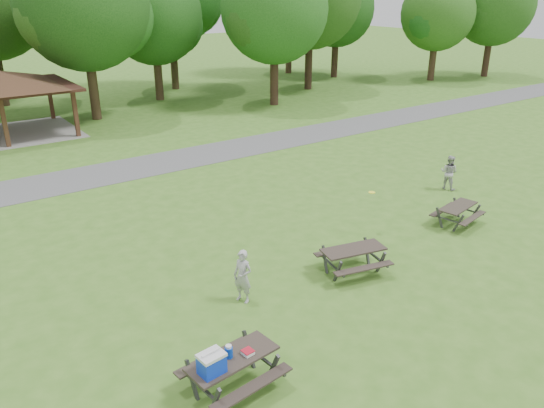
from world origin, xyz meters
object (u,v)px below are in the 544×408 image
Objects in this scene: frisbee_catcher at (449,172)px; picnic_table_near at (226,364)px; picnic_table_middle at (353,254)px; frisbee_thrower at (243,276)px.

picnic_table_near is at bearing 93.99° from frisbee_catcher.
picnic_table_near is 1.44× the size of frisbee_catcher.
frisbee_thrower reaches higher than picnic_table_middle.
frisbee_catcher reaches higher than picnic_table_near.
frisbee_catcher is at bearing 20.19° from picnic_table_near.
picnic_table_near is 3.59m from frisbee_thrower.
picnic_table_near is at bearing -60.70° from frisbee_thrower.
frisbee_thrower is at bearing 52.08° from picnic_table_near.
frisbee_thrower is (2.21, 2.84, -0.03)m from picnic_table_near.
frisbee_thrower is at bearing 84.84° from frisbee_catcher.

